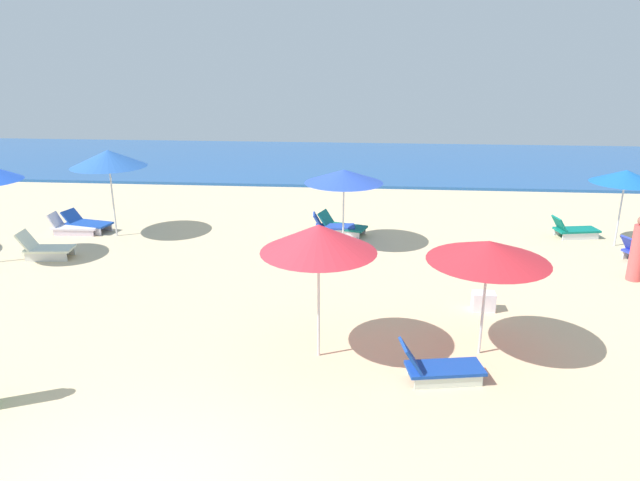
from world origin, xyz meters
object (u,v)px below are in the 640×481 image
lounge_chair_2_1 (87,223)px  umbrella_4 (626,177)px  umbrella_1 (319,238)px  beachgoer_2 (638,250)px  umbrella_2 (108,158)px  cooler_box_0 (483,301)px  lounge_chair_2_0 (73,227)px  umbrella_5 (344,176)px  lounge_chair_6_0 (438,368)px  umbrella_6 (489,251)px  lounge_chair_0_1 (45,248)px  lounge_chair_4_0 (574,230)px  lounge_chair_5_1 (341,226)px  lounge_chair_5_0 (332,227)px

lounge_chair_2_1 → umbrella_4: (16.06, -0.07, 1.80)m
umbrella_1 → lounge_chair_2_1: (-7.99, 7.22, -2.04)m
umbrella_1 → umbrella_4: umbrella_1 is taller
beachgoer_2 → lounge_chair_2_1: bearing=141.8°
umbrella_2 → lounge_chair_2_1: umbrella_2 is taller
beachgoer_2 → cooler_box_0: bearing=179.7°
lounge_chair_2_0 → umbrella_5: bearing=-94.7°
lounge_chair_6_0 → beachgoer_2: size_ratio=0.91×
umbrella_5 → lounge_chair_6_0: size_ratio=1.49×
umbrella_1 → beachgoer_2: (7.47, 4.41, -1.52)m
umbrella_2 → umbrella_6: (9.85, -6.47, -0.37)m
lounge_chair_2_1 → umbrella_4: size_ratio=0.72×
umbrella_5 → lounge_chair_6_0: umbrella_5 is taller
lounge_chair_0_1 → beachgoer_2: (15.41, -0.28, 0.50)m
lounge_chair_4_0 → lounge_chair_5_1: size_ratio=0.92×
lounge_chair_5_1 → umbrella_6: (2.98, -7.24, 1.78)m
lounge_chair_0_1 → umbrella_4: (16.01, 2.46, 1.77)m
lounge_chair_0_1 → lounge_chair_2_0: lounge_chair_0_1 is taller
umbrella_4 → lounge_chair_4_0: bearing=143.7°
umbrella_1 → lounge_chair_0_1: bearing=149.4°
umbrella_2 → lounge_chair_5_0: bearing=5.3°
umbrella_1 → umbrella_2: (-6.85, 6.82, 0.10)m
lounge_chair_5_0 → cooler_box_0: 6.31m
lounge_chair_0_1 → lounge_chair_5_1: lounge_chair_0_1 is taller
lounge_chair_2_0 → lounge_chair_6_0: 12.88m
umbrella_1 → umbrella_4: (8.08, 7.14, -0.24)m
umbrella_4 → lounge_chair_5_0: size_ratio=1.69×
umbrella_1 → umbrella_4: bearing=41.5°
lounge_chair_4_0 → umbrella_6: umbrella_6 is taller
lounge_chair_2_0 → umbrella_6: size_ratio=0.67×
umbrella_4 → umbrella_5: 7.96m
umbrella_4 → lounge_chair_4_0: size_ratio=1.55×
lounge_chair_5_1 → cooler_box_0: 6.29m
lounge_chair_5_1 → lounge_chair_6_0: (2.09, -8.28, -0.00)m
umbrella_1 → lounge_chair_2_0: size_ratio=1.71×
umbrella_1 → umbrella_2: umbrella_2 is taller
lounge_chair_0_1 → umbrella_4: 16.29m
umbrella_2 → lounge_chair_5_0: (6.61, 0.62, -2.13)m
umbrella_2 → umbrella_5: umbrella_2 is taller
lounge_chair_2_1 → umbrella_5: (8.14, -0.75, 1.81)m
umbrella_2 → beachgoer_2: size_ratio=1.60×
lounge_chair_6_0 → beachgoer_2: bearing=-56.6°
umbrella_4 → umbrella_2: bearing=-178.8°
umbrella_2 → umbrella_4: bearing=1.2°
lounge_chair_6_0 → cooler_box_0: 3.26m
umbrella_1 → lounge_chair_6_0: 3.03m
lounge_chair_5_0 → beachgoer_2: beachgoer_2 is taller
lounge_chair_6_0 → lounge_chair_5_1: bearing=4.0°
lounge_chair_2_0 → lounge_chair_5_1: 8.33m
cooler_box_0 → lounge_chair_4_0: bearing=57.3°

